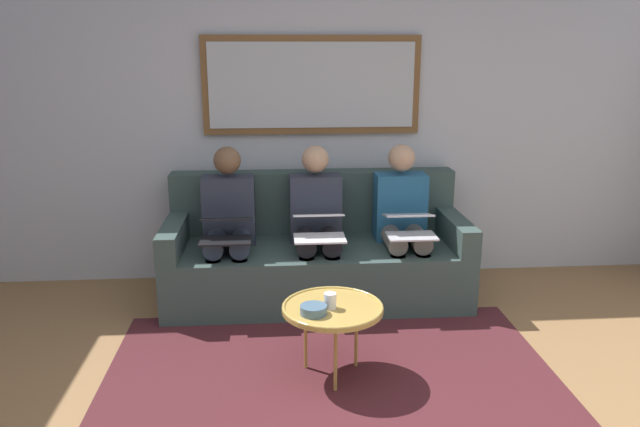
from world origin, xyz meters
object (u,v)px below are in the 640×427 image
at_px(laptop_silver, 410,224).
at_px(person_middle, 316,220).
at_px(couch, 316,255).
at_px(laptop_black, 226,228).
at_px(person_right, 229,221).
at_px(cup, 330,301).
at_px(coffee_table, 333,309).
at_px(person_left, 402,218).
at_px(framed_mirror, 312,85).
at_px(bowl, 314,310).
at_px(laptop_white, 319,225).

distance_m(laptop_silver, person_middle, 0.69).
relative_size(couch, laptop_black, 6.29).
xyz_separation_m(person_middle, person_right, (0.64, 0.00, 0.00)).
bearing_deg(cup, coffee_table, -126.51).
xyz_separation_m(couch, person_left, (-0.64, 0.07, 0.30)).
height_order(framed_mirror, bowl, framed_mirror).
height_order(person_left, laptop_silver, person_left).
bearing_deg(laptop_white, coffee_table, 90.56).
bearing_deg(person_middle, cup, 89.62).
bearing_deg(laptop_black, coffee_table, 125.68).
height_order(laptop_silver, laptop_white, laptop_white).
bearing_deg(person_left, laptop_white, 20.30).
bearing_deg(cup, laptop_black, -55.69).
bearing_deg(coffee_table, person_right, -60.54).
relative_size(person_middle, laptop_black, 3.26).
relative_size(person_left, person_right, 1.00).
height_order(person_middle, person_right, same).
bearing_deg(cup, person_right, -61.65).
xyz_separation_m(person_left, laptop_black, (1.28, 0.25, 0.02)).
height_order(couch, framed_mirror, framed_mirror).
relative_size(coffee_table, bowl, 3.90).
bearing_deg(bowl, person_left, -120.98).
bearing_deg(person_left, laptop_black, 10.84).
distance_m(laptop_white, laptop_black, 0.64).
bearing_deg(laptop_silver, laptop_black, -0.06).
bearing_deg(laptop_black, framed_mirror, -132.36).
bearing_deg(couch, laptop_black, 26.11).
xyz_separation_m(couch, coffee_table, (-0.01, 1.22, 0.10)).
bearing_deg(person_middle, bowl, 85.18).
bearing_deg(framed_mirror, laptop_white, 90.00).
bearing_deg(cup, laptop_silver, -125.00).
height_order(bowl, laptop_black, laptop_black).
distance_m(laptop_silver, person_right, 1.30).
distance_m(coffee_table, person_middle, 1.17).
xyz_separation_m(couch, person_right, (0.64, 0.07, 0.30)).
bearing_deg(cup, person_left, -118.94).
bearing_deg(person_right, person_left, 180.00).
bearing_deg(coffee_table, cup, 53.49).
bearing_deg(person_left, person_middle, 0.00).
relative_size(framed_mirror, cup, 18.56).
height_order(person_right, laptop_black, person_right).
xyz_separation_m(couch, framed_mirror, (0.00, -0.39, 1.24)).
bearing_deg(framed_mirror, cup, 89.72).
relative_size(framed_mirror, coffee_table, 2.92).
relative_size(person_left, laptop_white, 2.97).
distance_m(couch, framed_mirror, 1.30).
xyz_separation_m(coffee_table, laptop_silver, (-0.63, -0.90, 0.22)).
height_order(person_left, laptop_black, person_left).
height_order(bowl, laptop_white, laptop_white).
bearing_deg(couch, laptop_silver, 153.80).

